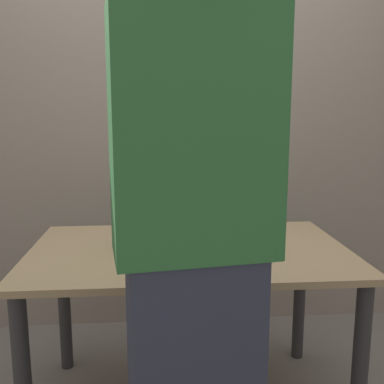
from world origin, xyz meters
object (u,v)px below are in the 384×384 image
at_px(beer_bottle_brown, 137,220).
at_px(person_figure, 194,263).
at_px(laptop, 219,234).
at_px(beer_bottle_dark, 147,222).

bearing_deg(beer_bottle_brown, person_figure, -75.77).
height_order(beer_bottle_brown, person_figure, person_figure).
distance_m(laptop, beer_bottle_dark, 0.34).
xyz_separation_m(laptop, beer_bottle_brown, (-0.36, -0.01, 0.07)).
bearing_deg(beer_bottle_dark, laptop, 12.43).
height_order(beer_bottle_dark, person_figure, person_figure).
xyz_separation_m(beer_bottle_brown, person_figure, (0.19, -0.73, 0.06)).
distance_m(laptop, beer_bottle_brown, 0.37).
xyz_separation_m(beer_bottle_brown, beer_bottle_dark, (0.04, -0.06, 0.00)).
xyz_separation_m(beer_bottle_dark, person_figure, (0.14, -0.67, 0.05)).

